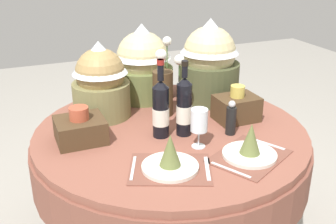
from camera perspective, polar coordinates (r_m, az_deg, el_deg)
The scene contains 13 objects.
dining_table at distance 2.16m, azimuth 0.35°, elevation -5.93°, with size 1.40×1.40×0.73m.
place_setting_left at distance 1.72m, azimuth 0.31°, elevation -6.56°, with size 0.41×0.37×0.16m.
place_setting_right at distance 1.84m, azimuth 11.27°, elevation -4.82°, with size 0.42×0.39×0.16m.
flower_vase at distance 2.20m, azimuth -0.61°, elevation 3.46°, with size 0.14×0.25×0.41m.
wine_bottle_left at distance 1.96m, azimuth -1.00°, elevation 0.48°, with size 0.08×0.08×0.38m.
wine_bottle_centre at distance 1.98m, azimuth 2.25°, elevation 0.74°, with size 0.08×0.08×0.37m.
wine_glass_right at distance 1.86m, azimuth 4.33°, elevation -1.23°, with size 0.08×0.08×0.19m.
pepper_mill at distance 2.03m, azimuth 8.70°, elevation -0.97°, with size 0.05×0.05×0.18m.
gift_tub_back_left at distance 2.20m, azimuth -9.32°, elevation 4.65°, with size 0.31×0.31×0.41m.
gift_tub_back_centre at distance 2.44m, azimuth -3.55°, elevation 7.13°, with size 0.36×0.36×0.44m.
gift_tub_back_right at distance 2.40m, azimuth 5.73°, elevation 7.37°, with size 0.35×0.35×0.48m.
woven_basket_side_left at distance 1.99m, azimuth -12.03°, elevation -2.26°, with size 0.23×0.20×0.17m.
woven_basket_side_right at distance 2.19m, azimuth 9.44°, elevation 0.66°, with size 0.22×0.16×0.19m.
Camera 1 is at (-0.73, -1.74, 1.62)m, focal length 44.11 mm.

